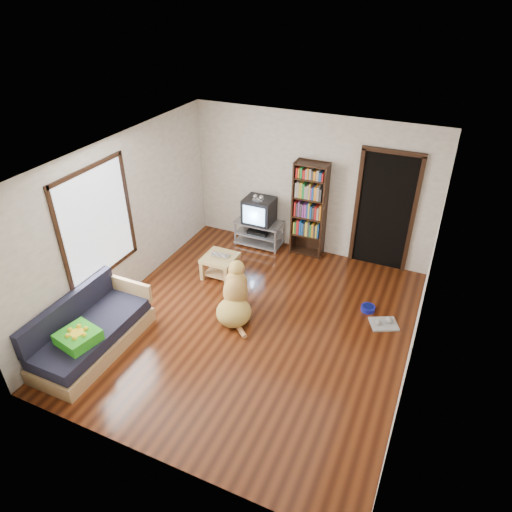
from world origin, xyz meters
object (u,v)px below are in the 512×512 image
at_px(coffee_table, 220,262).
at_px(tv_stand, 259,232).
at_px(dog, 235,298).
at_px(green_cushion, 78,337).
at_px(sofa, 91,333).
at_px(laptop, 219,257).
at_px(bookshelf, 309,205).
at_px(dog_bowl, 368,308).
at_px(grey_rag, 384,324).
at_px(crt_tv, 260,210).

bearing_deg(coffee_table, tv_stand, 82.27).
relative_size(tv_stand, dog, 0.93).
bearing_deg(dog, green_cushion, -127.60).
distance_m(tv_stand, sofa, 3.76).
bearing_deg(laptop, coffee_table, 84.36).
bearing_deg(bookshelf, tv_stand, -174.37).
height_order(tv_stand, sofa, sofa).
xyz_separation_m(bookshelf, sofa, (-1.92, -3.72, -0.74)).
relative_size(laptop, dog_bowl, 1.50).
bearing_deg(dog, tv_stand, 104.23).
relative_size(grey_rag, bookshelf, 0.22).
bearing_deg(dog, grey_rag, 17.82).
distance_m(laptop, tv_stand, 1.33).
bearing_deg(sofa, dog_bowl, 35.72).
xyz_separation_m(laptop, dog, (0.72, -0.83, -0.10)).
xyz_separation_m(dog_bowl, sofa, (-3.39, -2.44, 0.22)).
bearing_deg(crt_tv, dog_bowl, -26.76).
height_order(laptop, bookshelf, bookshelf).
relative_size(grey_rag, sofa, 0.22).
bearing_deg(green_cushion, tv_stand, 89.35).
bearing_deg(dog, bookshelf, 79.69).
bearing_deg(dog_bowl, tv_stand, 153.66).
xyz_separation_m(grey_rag, coffee_table, (-2.89, 0.16, 0.27)).
bearing_deg(laptop, crt_tv, 76.92).
bearing_deg(bookshelf, dog, -100.31).
bearing_deg(tv_stand, grey_rag, -28.04).
xyz_separation_m(green_cushion, laptop, (0.68, 2.64, -0.08)).
height_order(dog_bowl, bookshelf, bookshelf).
bearing_deg(bookshelf, sofa, -117.32).
bearing_deg(coffee_table, green_cushion, -104.21).
height_order(green_cushion, dog, dog).
bearing_deg(dog_bowl, coffee_table, -178.03).
height_order(bookshelf, sofa, bookshelf).
height_order(green_cushion, crt_tv, crt_tv).
relative_size(coffee_table, dog, 0.57).
relative_size(green_cushion, dog, 0.49).
xyz_separation_m(laptop, sofa, (-0.80, -2.32, -0.15)).
height_order(laptop, dog_bowl, laptop).
bearing_deg(green_cushion, grey_rag, 46.61).
height_order(grey_rag, sofa, sofa).
relative_size(green_cushion, grey_rag, 1.17).
height_order(laptop, dog, dog).
relative_size(bookshelf, sofa, 1.00).
bearing_deg(green_cushion, sofa, 122.63).
bearing_deg(tv_stand, dog_bowl, -26.34).
distance_m(green_cushion, sofa, 0.42).
xyz_separation_m(grey_rag, bookshelf, (-1.76, 1.54, 0.99)).
relative_size(laptop, grey_rag, 0.83).
height_order(grey_rag, tv_stand, tv_stand).
xyz_separation_m(grey_rag, tv_stand, (-2.71, 1.44, 0.25)).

